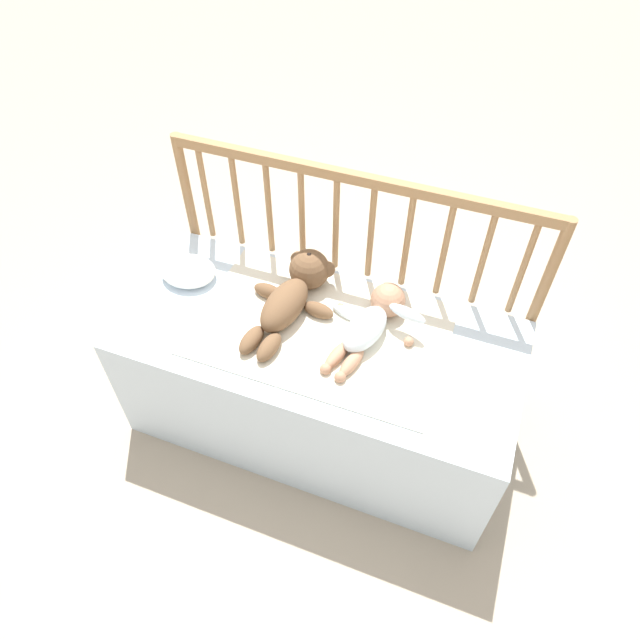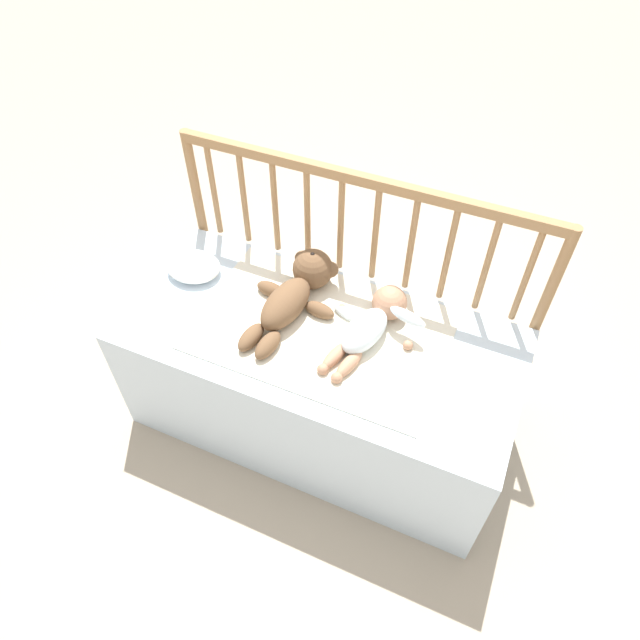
# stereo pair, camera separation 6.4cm
# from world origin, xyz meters

# --- Properties ---
(ground_plane) EXTENTS (12.00, 12.00, 0.00)m
(ground_plane) POSITION_xyz_m (0.00, 0.00, 0.00)
(ground_plane) COLOR tan
(crib_mattress) EXTENTS (1.35, 0.62, 0.52)m
(crib_mattress) POSITION_xyz_m (0.00, 0.00, 0.26)
(crib_mattress) COLOR silver
(crib_mattress) RESTS_ON ground_plane
(crib_rail) EXTENTS (1.35, 0.04, 0.93)m
(crib_rail) POSITION_xyz_m (-0.00, 0.34, 0.66)
(crib_rail) COLOR #997047
(crib_rail) RESTS_ON ground_plane
(blanket) EXTENTS (0.83, 0.54, 0.01)m
(blanket) POSITION_xyz_m (-0.00, 0.02, 0.52)
(blanket) COLOR silver
(blanket) RESTS_ON crib_mattress
(teddy_bear) EXTENTS (0.31, 0.48, 0.15)m
(teddy_bear) POSITION_xyz_m (-0.13, 0.10, 0.58)
(teddy_bear) COLOR brown
(teddy_bear) RESTS_ON crib_mattress
(baby) EXTENTS (0.33, 0.41, 0.12)m
(baby) POSITION_xyz_m (0.16, 0.07, 0.57)
(baby) COLOR white
(baby) RESTS_ON crib_mattress
(small_pillow) EXTENTS (0.21, 0.17, 0.06)m
(small_pillow) POSITION_xyz_m (-0.54, 0.09, 0.55)
(small_pillow) COLOR white
(small_pillow) RESTS_ON crib_mattress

